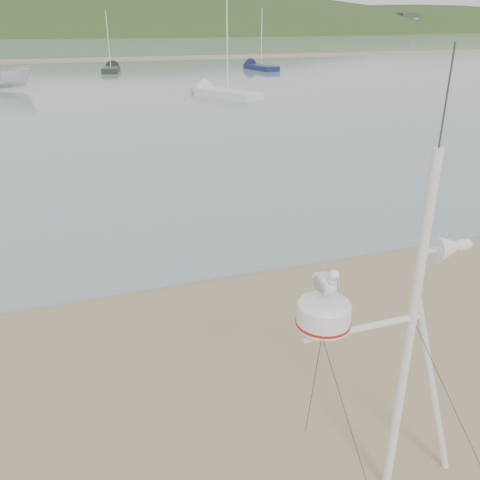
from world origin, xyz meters
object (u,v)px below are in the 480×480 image
object	(u,v)px
mast_rig	(396,411)
sailboat_blue_far	(253,66)
sailboat_white_near	(211,92)
sailboat_dark_mid	(112,68)

from	to	relation	value
mast_rig	sailboat_blue_far	bearing A→B (deg)	70.94
sailboat_white_near	sailboat_dark_mid	bearing A→B (deg)	101.31
sailboat_blue_far	sailboat_white_near	world-z (taller)	sailboat_white_near
sailboat_white_near	mast_rig	bearing A→B (deg)	-102.81
sailboat_blue_far	sailboat_white_near	bearing A→B (deg)	-118.47
sailboat_blue_far	sailboat_white_near	xyz separation A→B (m)	(-10.42, -19.21, -0.00)
sailboat_blue_far	mast_rig	bearing A→B (deg)	-109.06
sailboat_blue_far	sailboat_dark_mid	distance (m)	15.04
sailboat_blue_far	sailboat_dark_mid	bearing A→B (deg)	169.65
sailboat_blue_far	sailboat_dark_mid	size ratio (longest dim) A/B	1.05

